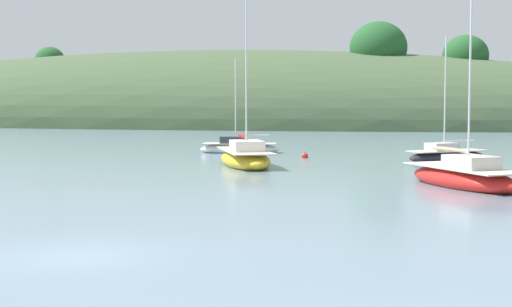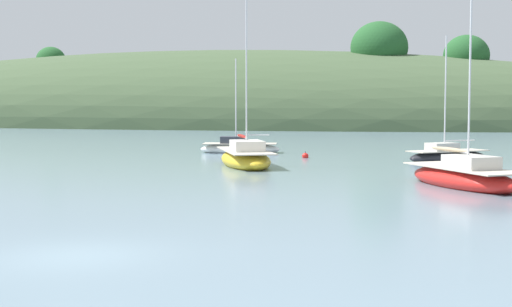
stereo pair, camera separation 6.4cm
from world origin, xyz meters
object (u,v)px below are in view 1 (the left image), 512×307
object	(u,v)px
sailboat_blue_center	(245,158)
sailboat_orange_cutter	(239,148)
sailboat_yellow_far	(447,156)
mooring_buoy_inner	(305,156)
sailboat_black_sloop	(464,177)

from	to	relation	value
sailboat_blue_center	sailboat_orange_cutter	xyz separation A→B (m)	(-3.08, 10.42, -0.10)
sailboat_orange_cutter	sailboat_blue_center	bearing A→B (deg)	-73.55
sailboat_orange_cutter	sailboat_yellow_far	bearing A→B (deg)	-16.04
sailboat_blue_center	mooring_buoy_inner	bearing A→B (deg)	69.70
sailboat_orange_cutter	sailboat_black_sloop	bearing A→B (deg)	-50.16
sailboat_yellow_far	mooring_buoy_inner	distance (m)	9.37
sailboat_black_sloop	sailboat_orange_cutter	size ratio (longest dim) A/B	1.50
sailboat_orange_cutter	mooring_buoy_inner	size ratio (longest dim) A/B	13.30
sailboat_yellow_far	sailboat_black_sloop	distance (m)	14.13
sailboat_yellow_far	sailboat_blue_center	bearing A→B (deg)	-152.65
sailboat_black_sloop	sailboat_blue_center	distance (m)	14.66
sailboat_yellow_far	mooring_buoy_inner	size ratio (longest dim) A/B	15.24
sailboat_black_sloop	mooring_buoy_inner	xyz separation A→B (m)	(-9.78, 14.76, -0.32)
sailboat_blue_center	sailboat_orange_cutter	world-z (taller)	sailboat_blue_center
sailboat_yellow_far	sailboat_orange_cutter	distance (m)	15.53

